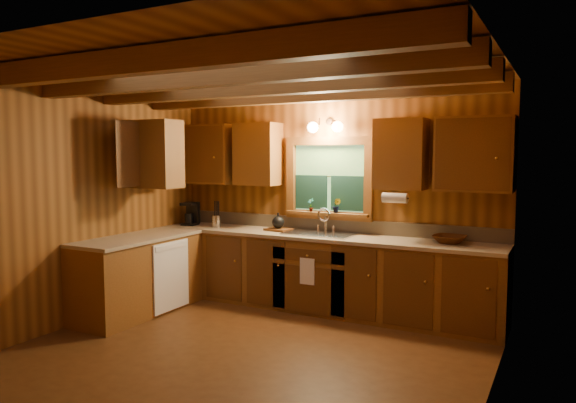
# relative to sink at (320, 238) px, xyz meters

# --- Properties ---
(room) EXTENTS (4.20, 4.20, 4.20)m
(room) POSITION_rel_sink_xyz_m (0.00, -1.60, 0.44)
(room) COLOR #4B2B12
(room) RESTS_ON ground
(ceiling_beams) EXTENTS (4.20, 2.54, 0.18)m
(ceiling_beams) POSITION_rel_sink_xyz_m (0.00, -1.60, 1.63)
(ceiling_beams) COLOR brown
(ceiling_beams) RESTS_ON room
(base_cabinets) EXTENTS (4.20, 2.22, 0.86)m
(base_cabinets) POSITION_rel_sink_xyz_m (-0.49, -0.32, -0.43)
(base_cabinets) COLOR brown
(base_cabinets) RESTS_ON ground
(countertop) EXTENTS (4.20, 2.24, 0.04)m
(countertop) POSITION_rel_sink_xyz_m (-0.48, -0.31, 0.02)
(countertop) COLOR tan
(countertop) RESTS_ON base_cabinets
(backsplash) EXTENTS (4.20, 0.02, 0.16)m
(backsplash) POSITION_rel_sink_xyz_m (0.00, 0.28, 0.12)
(backsplash) COLOR #9C8969
(backsplash) RESTS_ON room
(dishwasher_panel) EXTENTS (0.02, 0.60, 0.80)m
(dishwasher_panel) POSITION_rel_sink_xyz_m (-1.47, -0.92, -0.43)
(dishwasher_panel) COLOR white
(dishwasher_panel) RESTS_ON base_cabinets
(upper_cabinets) EXTENTS (4.19, 1.77, 0.78)m
(upper_cabinets) POSITION_rel_sink_xyz_m (-0.56, -0.18, 0.98)
(upper_cabinets) COLOR brown
(upper_cabinets) RESTS_ON room
(window) EXTENTS (1.12, 0.08, 1.00)m
(window) POSITION_rel_sink_xyz_m (0.00, 0.26, 0.67)
(window) COLOR brown
(window) RESTS_ON room
(window_sill) EXTENTS (1.06, 0.14, 0.04)m
(window_sill) POSITION_rel_sink_xyz_m (0.00, 0.22, 0.26)
(window_sill) COLOR brown
(window_sill) RESTS_ON room
(wall_sconce) EXTENTS (0.45, 0.21, 0.17)m
(wall_sconce) POSITION_rel_sink_xyz_m (0.00, 0.14, 1.31)
(wall_sconce) COLOR black
(wall_sconce) RESTS_ON room
(paper_towel_roll) EXTENTS (0.27, 0.11, 0.11)m
(paper_towel_roll) POSITION_rel_sink_xyz_m (0.92, -0.07, 0.51)
(paper_towel_roll) COLOR white
(paper_towel_roll) RESTS_ON upper_cabinets
(dish_towel) EXTENTS (0.18, 0.01, 0.30)m
(dish_towel) POSITION_rel_sink_xyz_m (0.00, -0.34, -0.34)
(dish_towel) COLOR white
(dish_towel) RESTS_ON base_cabinets
(sink) EXTENTS (0.82, 0.48, 0.43)m
(sink) POSITION_rel_sink_xyz_m (0.00, 0.00, 0.00)
(sink) COLOR silver
(sink) RESTS_ON countertop
(coffee_maker) EXTENTS (0.17, 0.22, 0.30)m
(coffee_maker) POSITION_rel_sink_xyz_m (-1.87, -0.03, 0.19)
(coffee_maker) COLOR black
(coffee_maker) RESTS_ON countertop
(utensil_crock) EXTENTS (0.12, 0.12, 0.34)m
(utensil_crock) POSITION_rel_sink_xyz_m (-1.46, -0.03, 0.13)
(utensil_crock) COLOR silver
(utensil_crock) RESTS_ON countertop
(cutting_board) EXTENTS (0.33, 0.26, 0.03)m
(cutting_board) POSITION_rel_sink_xyz_m (-0.58, 0.03, 0.06)
(cutting_board) COLOR #502D11
(cutting_board) RESTS_ON countertop
(teakettle) EXTENTS (0.15, 0.15, 0.19)m
(teakettle) POSITION_rel_sink_xyz_m (-0.58, 0.03, 0.15)
(teakettle) COLOR black
(teakettle) RESTS_ON cutting_board
(wicker_basket) EXTENTS (0.38, 0.38, 0.08)m
(wicker_basket) POSITION_rel_sink_xyz_m (1.48, 0.05, 0.09)
(wicker_basket) COLOR #48230C
(wicker_basket) RESTS_ON countertop
(potted_plant_left) EXTENTS (0.10, 0.09, 0.16)m
(potted_plant_left) POSITION_rel_sink_xyz_m (-0.21, 0.20, 0.37)
(potted_plant_left) COLOR #502D11
(potted_plant_left) RESTS_ON window_sill
(potted_plant_right) EXTENTS (0.11, 0.09, 0.18)m
(potted_plant_right) POSITION_rel_sink_xyz_m (0.13, 0.20, 0.37)
(potted_plant_right) COLOR #502D11
(potted_plant_right) RESTS_ON window_sill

